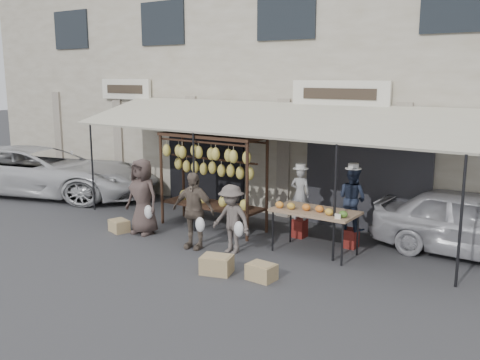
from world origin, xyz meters
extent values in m
plane|color=#2D2D30|center=(0.00, 0.00, 0.00)|extent=(90.00, 90.00, 0.00)
cube|color=beige|center=(0.00, 6.50, 3.50)|extent=(24.00, 6.00, 7.00)
cube|color=#232328|center=(2.20, 3.46, 1.25)|extent=(3.00, 0.10, 2.50)
cube|color=black|center=(-2.50, 3.46, 1.25)|extent=(2.60, 0.10, 2.50)
cube|color=silver|center=(1.50, 3.40, 3.15)|extent=(2.40, 0.10, 0.60)
cube|color=silver|center=(-5.50, 3.40, 3.15)|extent=(2.00, 0.10, 0.60)
cube|color=#B8B29C|center=(0.00, 2.30, 2.60)|extent=(10.00, 2.34, 0.63)
cylinder|color=black|center=(-4.50, 1.15, 1.15)|extent=(0.05, 0.05, 2.30)
cylinder|color=black|center=(-1.00, 1.15, 1.15)|extent=(0.05, 0.05, 2.30)
cylinder|color=black|center=(2.50, 1.15, 1.15)|extent=(0.05, 0.05, 2.30)
cylinder|color=black|center=(4.80, 1.15, 1.15)|extent=(0.05, 0.05, 2.30)
cylinder|color=black|center=(-2.09, 1.23, 1.10)|extent=(0.07, 0.07, 2.20)
cylinder|color=black|center=(0.41, 1.23, 1.10)|extent=(0.07, 0.07, 2.20)
cylinder|color=black|center=(-2.09, 2.03, 1.10)|extent=(0.07, 0.07, 2.20)
cylinder|color=black|center=(0.41, 2.03, 1.10)|extent=(0.07, 0.07, 2.20)
cube|color=black|center=(-0.84, 1.63, 2.20)|extent=(2.60, 0.90, 0.07)
cylinder|color=black|center=(-0.84, 1.28, 2.08)|extent=(2.50, 0.05, 0.05)
cylinder|color=black|center=(-0.84, 1.98, 2.08)|extent=(2.50, 0.05, 0.05)
cylinder|color=black|center=(-0.84, 1.63, 1.65)|extent=(2.50, 0.05, 0.05)
cube|color=black|center=(-0.84, 1.63, 0.55)|extent=(2.50, 0.80, 0.05)
ellipsoid|color=#D2BE56|center=(-1.94, 1.28, 1.81)|extent=(0.20, 0.18, 0.30)
ellipsoid|color=#D2BE56|center=(-1.69, 1.43, 1.80)|extent=(0.20, 0.18, 0.30)
ellipsoid|color=#D2BE56|center=(-1.45, 1.28, 1.80)|extent=(0.20, 0.18, 0.30)
ellipsoid|color=#D2BE56|center=(-1.20, 1.43, 1.85)|extent=(0.20, 0.18, 0.30)
ellipsoid|color=#D2BE56|center=(-0.96, 1.28, 1.84)|extent=(0.20, 0.18, 0.30)
ellipsoid|color=#D2BE56|center=(-0.71, 1.43, 1.81)|extent=(0.20, 0.18, 0.30)
ellipsoid|color=#D2BE56|center=(-0.47, 1.28, 1.84)|extent=(0.20, 0.18, 0.30)
ellipsoid|color=#D2BE56|center=(-0.22, 1.43, 1.82)|extent=(0.20, 0.18, 0.30)
ellipsoid|color=#D2BE56|center=(0.02, 1.28, 1.83)|extent=(0.20, 0.18, 0.30)
ellipsoid|color=#D2BE56|center=(0.26, 1.43, 1.81)|extent=(0.20, 0.18, 0.30)
ellipsoid|color=#D2BE56|center=(-1.89, 1.63, 1.45)|extent=(0.20, 0.18, 0.30)
ellipsoid|color=#D2BE56|center=(-1.62, 1.63, 1.40)|extent=(0.20, 0.18, 0.30)
ellipsoid|color=#D2BE56|center=(-1.36, 1.63, 1.41)|extent=(0.20, 0.18, 0.30)
ellipsoid|color=#D2BE56|center=(-1.10, 1.63, 1.39)|extent=(0.20, 0.18, 0.30)
ellipsoid|color=#D2BE56|center=(-0.84, 1.63, 1.45)|extent=(0.20, 0.18, 0.30)
ellipsoid|color=#D2BE56|center=(-0.57, 1.63, 1.41)|extent=(0.20, 0.18, 0.30)
ellipsoid|color=#D2BE56|center=(-0.31, 1.63, 1.43)|extent=(0.20, 0.18, 0.30)
ellipsoid|color=#D2BE56|center=(-0.05, 1.63, 1.41)|extent=(0.20, 0.18, 0.30)
ellipsoid|color=#D2BE56|center=(0.21, 1.63, 1.42)|extent=(0.20, 0.18, 0.30)
cube|color=#9F7F62|center=(1.99, 1.35, 0.88)|extent=(1.70, 0.90, 0.05)
cylinder|color=black|center=(1.22, 0.98, 0.42)|extent=(0.04, 0.04, 0.85)
cylinder|color=black|center=(2.76, 0.98, 0.42)|extent=(0.04, 0.04, 0.85)
cylinder|color=black|center=(1.22, 1.72, 0.42)|extent=(0.04, 0.04, 0.85)
cylinder|color=black|center=(2.76, 1.72, 0.42)|extent=(0.04, 0.04, 0.85)
ellipsoid|color=orange|center=(1.30, 1.10, 0.97)|extent=(0.18, 0.14, 0.14)
ellipsoid|color=gold|center=(1.55, 1.13, 0.97)|extent=(0.18, 0.14, 0.14)
ellipsoid|color=orange|center=(1.85, 1.22, 0.97)|extent=(0.18, 0.14, 0.14)
ellipsoid|color=orange|center=(2.13, 1.25, 0.97)|extent=(0.18, 0.14, 0.14)
ellipsoid|color=gold|center=(2.39, 1.14, 0.97)|extent=(0.18, 0.14, 0.14)
ellipsoid|color=#477226|center=(2.69, 1.13, 0.97)|extent=(0.18, 0.14, 0.14)
imported|color=#A0A0A0|center=(1.21, 2.15, 1.00)|extent=(0.48, 0.37, 1.18)
imported|color=#1D2538|center=(2.45, 2.11, 1.06)|extent=(0.75, 0.65, 1.32)
imported|color=#453733|center=(-1.85, 0.34, 0.87)|extent=(0.87, 0.58, 1.73)
imported|color=brown|center=(-0.25, 0.21, 0.81)|extent=(1.01, 0.56, 1.62)
imported|color=#5B514C|center=(0.59, 0.40, 0.71)|extent=(0.95, 0.59, 1.42)
cube|color=maroon|center=(1.21, 2.15, 0.20)|extent=(0.33, 0.33, 0.41)
cube|color=maroon|center=(2.45, 2.11, 0.20)|extent=(0.30, 0.30, 0.40)
cube|color=tan|center=(1.04, -0.69, 0.16)|extent=(0.65, 0.56, 0.33)
cube|color=tan|center=(1.89, -0.48, 0.14)|extent=(0.50, 0.39, 0.29)
cube|color=tan|center=(-2.42, 0.12, 0.14)|extent=(0.54, 0.47, 0.28)
imported|color=silver|center=(-7.44, 1.49, 1.07)|extent=(5.64, 3.87, 2.15)
imported|color=#B3B2B8|center=(4.69, 2.98, 0.67)|extent=(3.95, 1.60, 1.35)
camera|label=1|loc=(6.70, -8.06, 3.58)|focal=40.00mm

